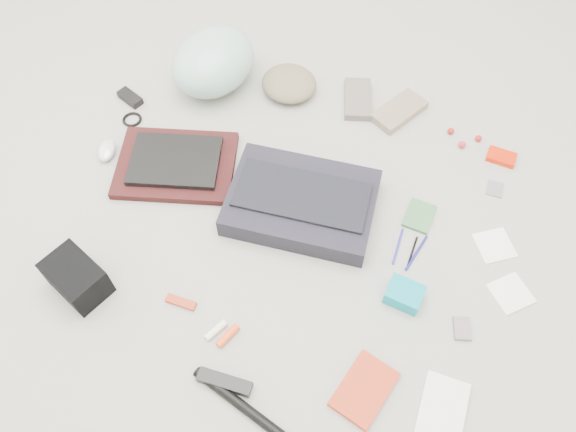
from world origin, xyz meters
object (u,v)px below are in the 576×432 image
(book_red, at_px, (364,389))
(accordion_wallet, at_px, (404,294))
(bike_helmet, at_px, (213,62))
(messenger_bag, at_px, (302,203))
(camera_bag, at_px, (77,278))
(laptop, at_px, (175,161))

(book_red, xyz_separation_m, accordion_wallet, (0.03, 0.31, 0.02))
(bike_helmet, relative_size, accordion_wallet, 3.32)
(bike_helmet, xyz_separation_m, accordion_wallet, (0.93, -0.63, -0.08))
(bike_helmet, distance_m, book_red, 1.30)
(messenger_bag, bearing_deg, camera_bag, -142.65)
(accordion_wallet, bearing_deg, book_red, -90.27)
(messenger_bag, distance_m, book_red, 0.63)
(book_red, distance_m, accordion_wallet, 0.31)
(laptop, relative_size, accordion_wallet, 2.89)
(camera_bag, bearing_deg, messenger_bag, 64.32)
(messenger_bag, relative_size, camera_bag, 2.66)
(laptop, height_order, accordion_wallet, accordion_wallet)
(camera_bag, bearing_deg, laptop, 103.83)
(book_red, bearing_deg, messenger_bag, 140.62)
(laptop, distance_m, book_red, 0.99)
(accordion_wallet, bearing_deg, bike_helmet, 150.79)
(messenger_bag, relative_size, accordion_wallet, 4.48)
(bike_helmet, height_order, camera_bag, bike_helmet)
(messenger_bag, xyz_separation_m, laptop, (-0.47, 0.01, -0.00))
(messenger_bag, relative_size, bike_helmet, 1.35)
(messenger_bag, relative_size, book_red, 2.54)
(messenger_bag, distance_m, camera_bag, 0.74)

